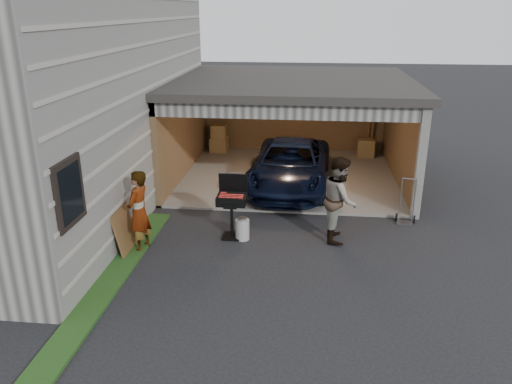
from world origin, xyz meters
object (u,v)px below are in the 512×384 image
(plywood_panel, at_px, (125,230))
(hand_truck, at_px, (406,214))
(woman, at_px, (139,212))
(minivan, at_px, (290,167))
(propane_tank, at_px, (242,229))
(bbq_grill, at_px, (232,202))
(man, at_px, (340,199))

(plywood_panel, distance_m, hand_truck, 6.40)
(woman, distance_m, hand_truck, 6.11)
(minivan, distance_m, propane_tank, 3.52)
(plywood_panel, bearing_deg, propane_tank, 19.68)
(bbq_grill, bearing_deg, plywood_panel, -156.14)
(bbq_grill, xyz_separation_m, plywood_panel, (-2.09, -0.92, -0.36))
(woman, xyz_separation_m, hand_truck, (5.72, 2.04, -0.66))
(bbq_grill, bearing_deg, man, 4.11)
(propane_tank, height_order, plywood_panel, plywood_panel)
(man, distance_m, propane_tank, 2.21)
(propane_tank, distance_m, plywood_panel, 2.48)
(hand_truck, bearing_deg, bbq_grill, -148.94)
(bbq_grill, relative_size, hand_truck, 1.27)
(woman, xyz_separation_m, man, (4.10, 1.00, 0.06))
(woman, height_order, bbq_grill, woman)
(minivan, relative_size, bbq_grill, 3.20)
(propane_tank, bearing_deg, minivan, 75.40)
(bbq_grill, relative_size, propane_tank, 3.04)
(woman, relative_size, plywood_panel, 1.80)
(woman, xyz_separation_m, bbq_grill, (1.79, 0.83, -0.03))
(man, distance_m, bbq_grill, 2.32)
(propane_tank, xyz_separation_m, hand_truck, (3.70, 1.30, -0.02))
(plywood_panel, bearing_deg, bbq_grill, 23.86)
(minivan, xyz_separation_m, propane_tank, (-0.88, -3.39, -0.39))
(bbq_grill, height_order, plywood_panel, bbq_grill)
(propane_tank, bearing_deg, plywood_panel, -160.32)
(man, height_order, hand_truck, man)
(propane_tank, relative_size, plywood_panel, 0.48)
(bbq_grill, bearing_deg, woman, -155.10)
(woman, height_order, hand_truck, woman)
(bbq_grill, distance_m, hand_truck, 4.16)
(woman, distance_m, plywood_panel, 0.50)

